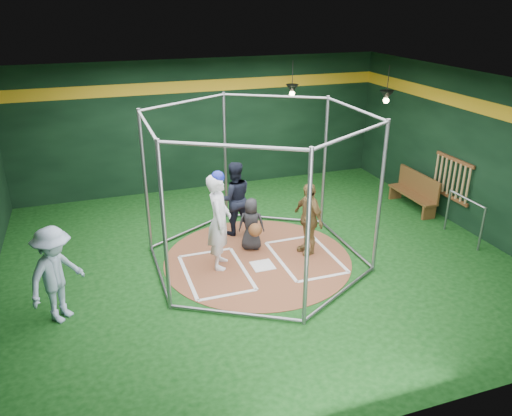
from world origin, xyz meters
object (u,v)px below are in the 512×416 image
object	(u,v)px
umpire	(234,198)
dugout_bench	(415,191)
batter_figure	(219,220)
visitor_leopard	(308,218)

from	to	relation	value
umpire	dugout_bench	xyz separation A→B (m)	(4.71, -0.08, -0.38)
batter_figure	dugout_bench	world-z (taller)	batter_figure
batter_figure	umpire	world-z (taller)	batter_figure
visitor_leopard	umpire	distance (m)	1.80
dugout_bench	visitor_leopard	bearing A→B (deg)	-159.94
visitor_leopard	dugout_bench	distance (m)	3.78
visitor_leopard	umpire	bearing A→B (deg)	-150.92
umpire	dugout_bench	distance (m)	4.72
visitor_leopard	umpire	world-z (taller)	umpire
umpire	visitor_leopard	bearing A→B (deg)	132.83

